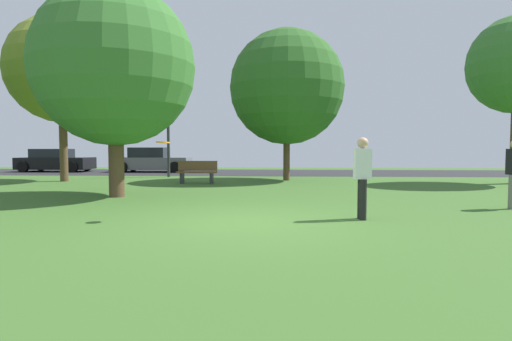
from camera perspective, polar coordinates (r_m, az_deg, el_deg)
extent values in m
plane|color=#3D6628|center=(8.02, -1.40, -7.16)|extent=(44.00, 44.00, 0.00)
cube|color=#28282B|center=(23.92, 1.65, -0.28)|extent=(44.00, 6.40, 0.01)
cylinder|color=brown|center=(12.76, -18.63, 2.15)|extent=(0.44, 0.44, 2.50)
sphere|color=#38702D|center=(12.97, -18.83, 13.45)|extent=(4.61, 4.61, 4.61)
cylinder|color=brown|center=(19.52, -24.92, 3.72)|extent=(0.33, 0.33, 3.45)
sphere|color=olive|center=(19.80, -25.12, 12.46)|extent=(4.48, 4.48, 4.48)
cylinder|color=brown|center=(18.28, 4.22, 2.28)|extent=(0.28, 0.28, 2.32)
sphere|color=#2D6023|center=(18.47, 4.25, 11.33)|extent=(4.98, 4.98, 4.98)
cylinder|color=black|center=(8.51, 14.48, -3.90)|extent=(0.14, 0.14, 0.81)
cylinder|color=black|center=(8.66, 14.21, -3.78)|extent=(0.14, 0.14, 0.81)
cube|color=silver|center=(8.53, 14.41, 0.90)|extent=(0.33, 0.24, 0.61)
sphere|color=tan|center=(8.53, 14.45, 3.69)|extent=(0.22, 0.22, 0.22)
cylinder|color=slate|center=(11.38, 31.65, -2.53)|extent=(0.14, 0.14, 0.81)
cylinder|color=orange|center=(8.43, -12.66, 3.79)|extent=(0.38, 0.38, 0.04)
cube|color=black|center=(27.64, -25.77, 0.90)|extent=(4.19, 1.82, 0.70)
cube|color=black|center=(27.72, -26.18, 2.15)|extent=(2.01, 1.60, 0.51)
cylinder|color=black|center=(27.78, -22.21, 0.62)|extent=(0.64, 0.22, 0.64)
cylinder|color=black|center=(26.15, -23.91, 0.44)|extent=(0.64, 0.22, 0.64)
cylinder|color=black|center=(29.16, -27.43, 0.61)|extent=(0.64, 0.22, 0.64)
cylinder|color=black|center=(27.61, -29.34, 0.44)|extent=(0.64, 0.22, 0.64)
cube|color=slate|center=(25.32, -13.94, 0.97)|extent=(4.35, 1.78, 0.72)
cube|color=black|center=(25.37, -14.43, 2.43)|extent=(2.09, 1.56, 0.58)
cylinder|color=black|center=(25.79, -10.12, 0.63)|extent=(0.64, 0.22, 0.64)
cylinder|color=black|center=(24.07, -11.10, 0.44)|extent=(0.64, 0.22, 0.64)
cylinder|color=black|center=(26.65, -16.51, 0.63)|extent=(0.64, 0.22, 0.64)
cylinder|color=black|center=(24.99, -17.88, 0.45)|extent=(0.64, 0.22, 0.64)
cube|color=brown|center=(16.85, -8.13, -0.23)|extent=(1.60, 0.44, 0.06)
cube|color=brown|center=(17.03, -8.00, 0.65)|extent=(1.60, 0.06, 0.40)
cube|color=#333338|center=(16.76, -6.11, -1.01)|extent=(0.10, 0.40, 0.45)
cube|color=#333338|center=(16.99, -10.11, -0.98)|extent=(0.10, 0.40, 0.45)
cylinder|color=#2D2D33|center=(20.80, -11.95, 5.33)|extent=(0.14, 0.14, 4.50)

